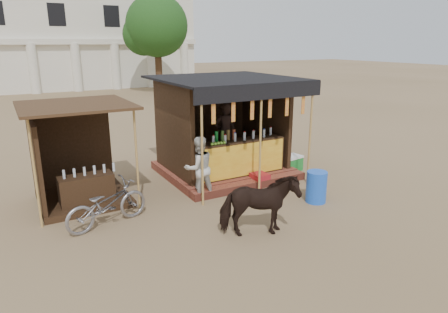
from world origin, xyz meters
TOP-DOWN VIEW (x-y plane):
  - ground at (0.00, 0.00)m, footprint 120.00×120.00m
  - main_stall at (1.01, 3.36)m, footprint 3.60×3.61m
  - secondary_stall at (-3.17, 3.24)m, footprint 2.40×2.40m
  - cow at (-0.32, -0.37)m, footprint 1.65×1.16m
  - motorbike at (-2.82, 1.56)m, footprint 1.92×1.09m
  - bystander at (-0.47, 2.00)m, footprint 0.76×0.59m
  - blue_barrel at (1.87, 0.40)m, footprint 0.61×0.61m
  - red_crate at (1.32, 2.00)m, footprint 0.42×0.46m
  - cooler at (2.86, 2.60)m, footprint 0.71×0.54m
  - background_building at (-2.00, 29.94)m, footprint 26.00×7.45m
  - tree at (5.81, 22.14)m, footprint 4.50×4.40m

SIDE VIEW (x-z plane):
  - ground at x=0.00m, z-range 0.00..0.00m
  - red_crate at x=1.32m, z-range 0.00..0.33m
  - cooler at x=2.86m, z-range 0.00..0.46m
  - blue_barrel at x=1.87m, z-range 0.00..0.76m
  - motorbike at x=-2.82m, z-range 0.00..0.96m
  - cow at x=-0.32m, z-range 0.00..1.28m
  - bystander at x=-0.47m, z-range 0.00..1.56m
  - secondary_stall at x=-3.17m, z-range -0.34..2.04m
  - main_stall at x=1.01m, z-range -0.36..2.42m
  - background_building at x=-2.00m, z-range -0.11..8.07m
  - tree at x=5.81m, z-range 1.13..8.13m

